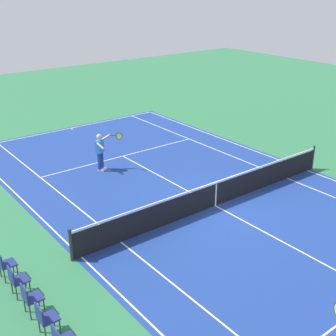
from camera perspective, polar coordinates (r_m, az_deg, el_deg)
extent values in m
plane|color=#2D7247|center=(16.82, 5.98, -4.76)|extent=(60.00, 60.00, 0.00)
cube|color=navy|center=(16.82, 5.98, -4.76)|extent=(24.20, 11.40, 0.00)
cube|color=white|center=(26.07, -12.21, 4.95)|extent=(0.05, 11.00, 0.01)
cube|color=white|center=(20.68, 17.19, -0.28)|extent=(23.80, 0.05, 0.01)
cube|color=white|center=(14.09, -10.90, -10.98)|extent=(23.80, 0.05, 0.01)
cube|color=white|center=(19.63, 14.78, -1.25)|extent=(23.80, 0.05, 0.01)
cube|color=white|center=(14.64, -6.02, -9.27)|extent=(23.80, 0.05, 0.01)
cube|color=white|center=(21.47, -5.74, 1.51)|extent=(0.05, 8.22, 0.01)
cube|color=white|center=(16.82, 5.98, -4.75)|extent=(12.80, 0.05, 0.01)
cube|color=white|center=(25.94, -12.07, 4.88)|extent=(0.30, 0.05, 0.01)
cylinder|color=#2D2D33|center=(20.72, 17.85, 1.28)|extent=(0.10, 0.10, 1.08)
cylinder|color=#2D2D33|center=(13.70, -12.20, -9.50)|extent=(0.10, 0.10, 1.08)
cube|color=black|center=(16.63, 6.05, -3.41)|extent=(0.02, 11.60, 0.88)
cube|color=white|center=(16.41, 6.12, -1.82)|extent=(0.04, 11.60, 0.06)
cube|color=white|center=(16.63, 6.05, -3.41)|extent=(0.04, 0.06, 0.88)
cylinder|color=navy|center=(19.78, -8.68, 0.85)|extent=(0.15, 0.15, 0.74)
cube|color=white|center=(19.91, -8.46, -0.25)|extent=(0.29, 0.25, 0.09)
cylinder|color=navy|center=(19.98, -8.38, 1.10)|extent=(0.15, 0.15, 0.74)
cube|color=white|center=(20.10, -8.16, 0.00)|extent=(0.29, 0.25, 0.09)
cube|color=#2884D1|center=(19.65, -8.64, 2.74)|extent=(0.41, 0.45, 0.56)
sphere|color=#DBAA84|center=(19.51, -8.71, 3.94)|extent=(0.23, 0.23, 0.23)
cylinder|color=#DBAA84|center=(19.30, -8.56, 2.77)|extent=(0.42, 0.19, 0.26)
cylinder|color=#DBAA84|center=(19.70, -7.88, 3.85)|extent=(0.32, 0.39, 0.30)
cylinder|color=#232326|center=(19.59, -6.99, 4.12)|extent=(0.25, 0.19, 0.04)
torus|color=#232326|center=(19.47, -6.21, 4.05)|extent=(0.27, 0.20, 0.31)
cylinder|color=#C6D84C|center=(19.47, -6.21, 4.05)|extent=(0.23, 0.16, 0.27)
sphere|color=#CCE01E|center=(17.38, 5.03, -3.65)|extent=(0.07, 0.07, 0.07)
cylinder|color=#38383D|center=(11.72, -14.29, -17.98)|extent=(0.04, 0.04, 0.44)
cylinder|color=#38383D|center=(11.46, -13.51, -18.98)|extent=(0.04, 0.04, 0.44)
cylinder|color=#38383D|center=(11.63, -15.98, -18.56)|extent=(0.04, 0.04, 0.44)
cylinder|color=#38383D|center=(11.37, -15.25, -19.59)|extent=(0.04, 0.04, 0.44)
cube|color=navy|center=(11.39, -14.88, -17.86)|extent=(0.44, 0.44, 0.04)
cube|color=navy|center=(11.20, -15.98, -17.33)|extent=(0.44, 0.04, 0.40)
cylinder|color=#38383D|center=(12.39, -16.08, -15.62)|extent=(0.04, 0.04, 0.44)
cylinder|color=#38383D|center=(12.12, -15.40, -16.53)|extent=(0.04, 0.04, 0.44)
cylinder|color=#38383D|center=(12.31, -17.68, -16.14)|extent=(0.04, 0.04, 0.44)
cylinder|color=#38383D|center=(12.03, -17.04, -17.07)|extent=(0.04, 0.04, 0.44)
cube|color=navy|center=(12.06, -16.68, -15.44)|extent=(0.44, 0.44, 0.04)
cube|color=navy|center=(11.89, -17.72, -14.90)|extent=(0.44, 0.04, 0.40)
cylinder|color=#38383D|center=(13.09, -17.64, -13.51)|extent=(0.04, 0.04, 0.44)
cylinder|color=#38383D|center=(12.81, -17.05, -14.32)|extent=(0.04, 0.04, 0.44)
cylinder|color=#38383D|center=(13.01, -19.15, -13.97)|extent=(0.04, 0.04, 0.44)
cylinder|color=#38383D|center=(12.73, -18.59, -14.80)|extent=(0.04, 0.04, 0.44)
cube|color=navy|center=(12.77, -18.24, -13.28)|extent=(0.44, 0.44, 0.04)
cube|color=navy|center=(12.61, -19.23, -12.73)|extent=(0.44, 0.04, 0.40)
cylinder|color=#38383D|center=(13.82, -19.02, -11.60)|extent=(0.04, 0.04, 0.44)
cylinder|color=#38383D|center=(13.53, -18.50, -12.33)|extent=(0.04, 0.04, 0.44)
cylinder|color=#38383D|center=(13.75, -20.45, -12.02)|extent=(0.04, 0.04, 0.44)
cylinder|color=#38383D|center=(13.45, -19.96, -12.77)|extent=(0.04, 0.04, 0.44)
cube|color=navy|center=(13.51, -19.62, -11.34)|extent=(0.44, 0.44, 0.04)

